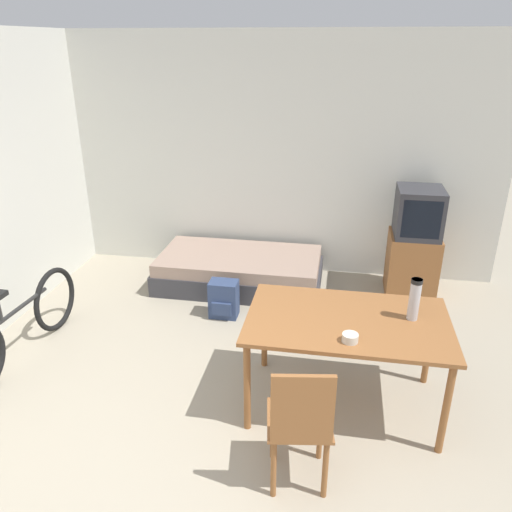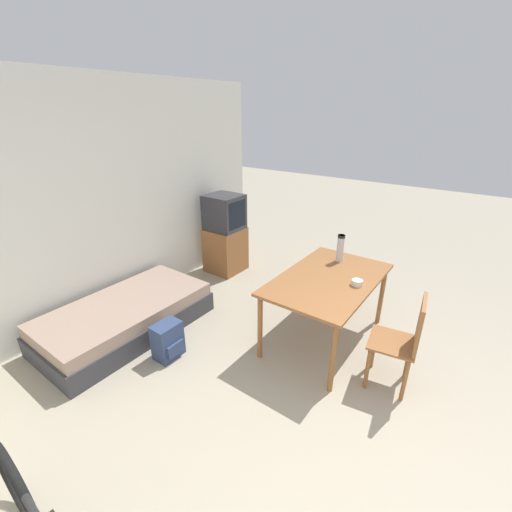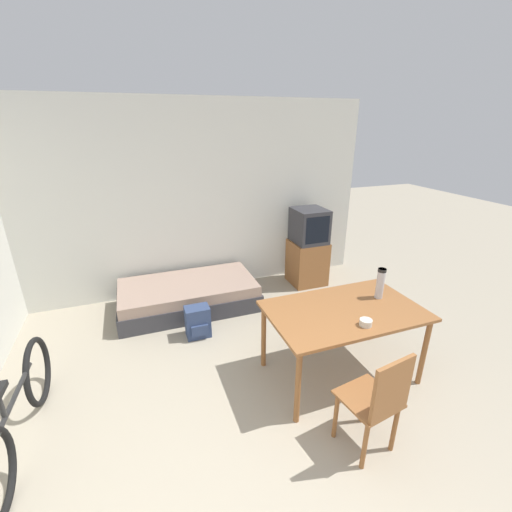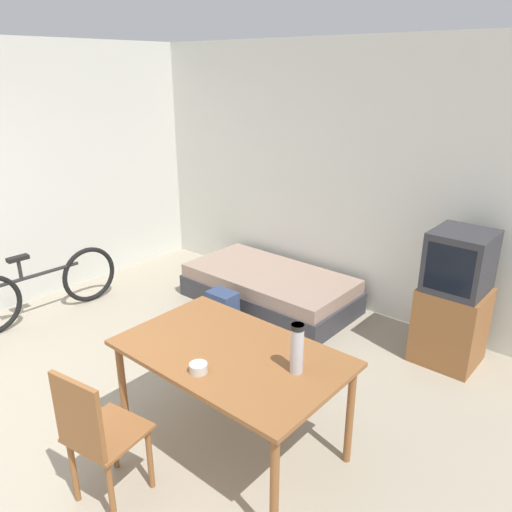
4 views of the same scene
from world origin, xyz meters
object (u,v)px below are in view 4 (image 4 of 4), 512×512
(wooden_chair, at_px, (95,433))
(tv, at_px, (454,300))
(bicycle, at_px, (42,288))
(thermos_flask, at_px, (297,347))
(daybed, at_px, (269,288))
(dining_table, at_px, (231,361))
(mate_bowl, at_px, (198,368))
(backpack, at_px, (222,310))

(wooden_chair, bearing_deg, tv, 71.46)
(bicycle, bearing_deg, thermos_flask, -0.84)
(daybed, distance_m, tv, 1.93)
(daybed, bearing_deg, dining_table, -57.55)
(bicycle, height_order, thermos_flask, thermos_flask)
(daybed, height_order, bicycle, bicycle)
(tv, xyz_separation_m, bicycle, (-3.45, -1.87, -0.26))
(bicycle, bearing_deg, tv, 28.48)
(daybed, height_order, dining_table, dining_table)
(thermos_flask, bearing_deg, dining_table, -169.56)
(wooden_chair, height_order, bicycle, wooden_chair)
(daybed, bearing_deg, thermos_flask, -47.44)
(tv, xyz_separation_m, dining_table, (-0.70, -2.00, 0.09))
(tv, xyz_separation_m, wooden_chair, (-0.95, -2.85, -0.07))
(dining_table, relative_size, mate_bowl, 13.40)
(dining_table, xyz_separation_m, backpack, (-1.20, 1.14, -0.48))
(thermos_flask, xyz_separation_m, mate_bowl, (-0.43, -0.38, -0.14))
(dining_table, relative_size, backpack, 3.78)
(dining_table, bearing_deg, bicycle, 177.30)
(wooden_chair, bearing_deg, bicycle, 158.75)
(wooden_chair, bearing_deg, daybed, 108.95)
(wooden_chair, height_order, thermos_flask, thermos_flask)
(backpack, bearing_deg, dining_table, -43.66)
(wooden_chair, bearing_deg, thermos_flask, 52.78)
(dining_table, bearing_deg, backpack, 136.34)
(tv, relative_size, backpack, 3.11)
(thermos_flask, distance_m, backpack, 2.09)
(daybed, relative_size, thermos_flask, 5.83)
(tv, height_order, thermos_flask, tv)
(thermos_flask, relative_size, mate_bowl, 2.91)
(tv, bearing_deg, dining_table, -109.27)
(wooden_chair, relative_size, thermos_flask, 2.91)
(daybed, relative_size, dining_table, 1.27)
(thermos_flask, xyz_separation_m, backpack, (-1.65, 1.06, -0.73))
(daybed, height_order, backpack, backpack)
(daybed, height_order, wooden_chair, wooden_chair)
(wooden_chair, relative_size, bicycle, 0.55)
(tv, distance_m, backpack, 2.12)
(backpack, bearing_deg, tv, 24.44)
(daybed, xyz_separation_m, dining_table, (1.18, -1.86, 0.49))
(mate_bowl, bearing_deg, dining_table, 92.74)
(tv, relative_size, wooden_chair, 1.30)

